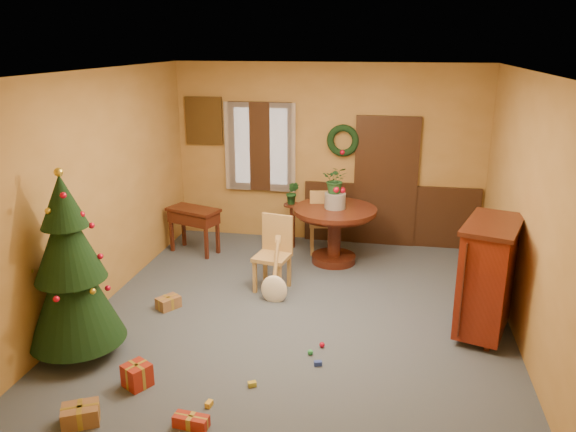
% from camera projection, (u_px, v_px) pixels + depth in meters
% --- Properties ---
extents(room_envelope, '(5.50, 5.50, 5.50)m').
position_uv_depth(room_envelope, '(339.00, 176.00, 9.09)').
color(room_envelope, '#374250').
rests_on(room_envelope, ground).
extents(dining_table, '(1.24, 1.24, 0.85)m').
position_uv_depth(dining_table, '(334.00, 225.00, 8.35)').
color(dining_table, black).
rests_on(dining_table, floor).
extents(urn, '(0.31, 0.31, 0.23)m').
position_uv_depth(urn, '(335.00, 201.00, 8.23)').
color(urn, slate).
rests_on(urn, dining_table).
extents(centerpiece_plant, '(0.36, 0.31, 0.40)m').
position_uv_depth(centerpiece_plant, '(336.00, 180.00, 8.14)').
color(centerpiece_plant, '#1E4C23').
rests_on(centerpiece_plant, urn).
extents(chair_near, '(0.51, 0.51, 1.00)m').
position_uv_depth(chair_near, '(274.00, 250.00, 7.50)').
color(chair_near, olive).
rests_on(chair_near, floor).
extents(chair_far, '(0.52, 0.52, 1.05)m').
position_uv_depth(chair_far, '(324.00, 219.00, 8.71)').
color(chair_far, olive).
rests_on(chair_far, floor).
extents(guitar, '(0.36, 0.53, 0.79)m').
position_uv_depth(guitar, '(274.00, 272.00, 7.12)').
color(guitar, white).
rests_on(guitar, floor).
extents(plant_stand, '(0.28, 0.28, 0.73)m').
position_uv_depth(plant_stand, '(292.00, 221.00, 9.00)').
color(plant_stand, black).
rests_on(plant_stand, floor).
extents(stand_plant, '(0.23, 0.19, 0.37)m').
position_uv_depth(stand_plant, '(292.00, 193.00, 8.86)').
color(stand_plant, '#19471E').
rests_on(stand_plant, plant_stand).
extents(christmas_tree, '(0.99, 0.99, 2.04)m').
position_uv_depth(christmas_tree, '(71.00, 270.00, 5.74)').
color(christmas_tree, '#382111').
rests_on(christmas_tree, floor).
extents(writing_desk, '(0.90, 0.65, 0.72)m').
position_uv_depth(writing_desk, '(194.00, 219.00, 8.77)').
color(writing_desk, black).
rests_on(writing_desk, floor).
extents(sideboard, '(0.84, 1.16, 1.33)m').
position_uv_depth(sideboard, '(488.00, 275.00, 6.27)').
color(sideboard, '#5B190A').
rests_on(sideboard, floor).
extents(gift_a, '(0.38, 0.35, 0.17)m').
position_uv_depth(gift_a, '(81.00, 415.00, 4.92)').
color(gift_a, brown).
rests_on(gift_a, floor).
extents(gift_b, '(0.31, 0.31, 0.23)m').
position_uv_depth(gift_b, '(137.00, 375.00, 5.44)').
color(gift_b, maroon).
rests_on(gift_b, floor).
extents(gift_c, '(0.31, 0.33, 0.15)m').
position_uv_depth(gift_c, '(168.00, 303.00, 7.04)').
color(gift_c, brown).
rests_on(gift_c, floor).
extents(gift_d, '(0.32, 0.16, 0.11)m').
position_uv_depth(gift_d, '(191.00, 421.00, 4.88)').
color(gift_d, maroon).
rests_on(gift_d, floor).
extents(toy_a, '(0.09, 0.07, 0.05)m').
position_uv_depth(toy_a, '(318.00, 363.00, 5.80)').
color(toy_a, '#243B9C').
rests_on(toy_a, floor).
extents(toy_b, '(0.06, 0.06, 0.06)m').
position_uv_depth(toy_b, '(310.00, 352.00, 6.00)').
color(toy_b, green).
rests_on(toy_b, floor).
extents(toy_c, '(0.06, 0.09, 0.05)m').
position_uv_depth(toy_c, '(209.00, 404.00, 5.16)').
color(toy_c, gold).
rests_on(toy_c, floor).
extents(toy_d, '(0.06, 0.06, 0.06)m').
position_uv_depth(toy_d, '(322.00, 345.00, 6.15)').
color(toy_d, red).
rests_on(toy_d, floor).
extents(toy_e, '(0.09, 0.08, 0.05)m').
position_uv_depth(toy_e, '(252.00, 384.00, 5.45)').
color(toy_e, gold).
rests_on(toy_e, floor).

